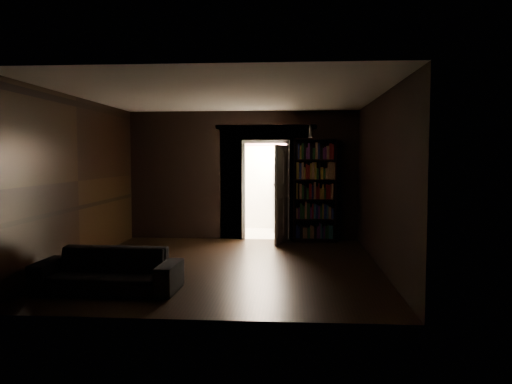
# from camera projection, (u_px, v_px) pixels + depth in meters

# --- Properties ---
(ground) EXTENTS (5.50, 5.50, 0.00)m
(ground) POSITION_uv_depth(u_px,v_px,m) (227.00, 266.00, 8.26)
(ground) COLOR black
(ground) RESTS_ON ground
(room_walls) EXTENTS (5.02, 5.61, 2.84)m
(room_walls) POSITION_uv_depth(u_px,v_px,m) (233.00, 163.00, 9.21)
(room_walls) COLOR black
(room_walls) RESTS_ON ground
(kitchen_alcove) EXTENTS (2.20, 1.80, 2.60)m
(kitchen_alcove) POSITION_uv_depth(u_px,v_px,m) (268.00, 182.00, 11.99)
(kitchen_alcove) COLOR beige
(kitchen_alcove) RESTS_ON ground
(sofa) EXTENTS (1.95, 0.90, 0.74)m
(sofa) POSITION_uv_depth(u_px,v_px,m) (108.00, 263.00, 6.72)
(sofa) COLOR black
(sofa) RESTS_ON ground
(bookshelf) EXTENTS (0.95, 0.54, 2.20)m
(bookshelf) POSITION_uv_depth(u_px,v_px,m) (315.00, 190.00, 10.60)
(bookshelf) COLOR black
(bookshelf) RESTS_ON ground
(refrigerator) EXTENTS (0.92, 0.88, 1.65)m
(refrigerator) POSITION_uv_depth(u_px,v_px,m) (289.00, 197.00, 12.14)
(refrigerator) COLOR white
(refrigerator) RESTS_ON ground
(door) EXTENTS (0.28, 0.83, 2.05)m
(door) POSITION_uv_depth(u_px,v_px,m) (282.00, 194.00, 10.43)
(door) COLOR silver
(door) RESTS_ON ground
(figurine) EXTENTS (0.12, 0.12, 0.27)m
(figurine) POSITION_uv_depth(u_px,v_px,m) (310.00, 132.00, 10.47)
(figurine) COLOR white
(figurine) RESTS_ON bookshelf
(bottles) EXTENTS (0.62, 0.12, 0.25)m
(bottles) POSITION_uv_depth(u_px,v_px,m) (288.00, 158.00, 12.10)
(bottles) COLOR black
(bottles) RESTS_ON refrigerator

